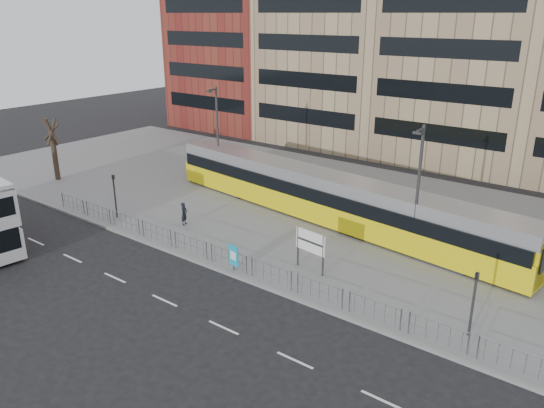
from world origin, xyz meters
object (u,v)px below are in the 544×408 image
Objects in this scene: ad_panel at (233,256)px; lamp_post_east at (418,188)px; tram at (327,197)px; lamp_post_west at (217,133)px; bare_tree at (49,116)px; traffic_light_east at (474,296)px; pedestrian at (184,214)px; station_sign at (311,244)px; traffic_light_west at (114,190)px.

ad_panel is 10.90m from lamp_post_east.
tram is at bearing 101.76° from ad_panel.
bare_tree is (-12.13, -7.16, 1.06)m from lamp_post_west.
traffic_light_east is (12.34, -8.01, 0.31)m from tram.
pedestrian is (-7.10, 3.07, -0.10)m from ad_panel.
ad_panel is 0.97× the size of pedestrian.
pedestrian is 15.31m from lamp_post_east.
station_sign is 0.32× the size of bare_tree.
traffic_light_west is at bearing -161.45° from lamp_post_east.
ad_panel is (-0.08, -9.58, -0.78)m from tram.
station_sign is at bearing -29.72° from lamp_post_west.
ad_panel is 0.21× the size of bare_tree.
lamp_post_west is (-4.10, 7.81, 3.62)m from pedestrian.
bare_tree is (-11.49, 2.57, 3.48)m from traffic_light_west.
traffic_light_west is 12.27m from bare_tree.
tram is 3.50× the size of lamp_post_west.
lamp_post_east is 1.07× the size of bare_tree.
tram is 24.44m from bare_tree.
lamp_post_west is 1.10× the size of bare_tree.
traffic_light_west is 24.27m from traffic_light_east.
pedestrian is 9.53m from lamp_post_west.
lamp_post_west is (-14.54, 8.30, 2.78)m from station_sign.
traffic_light_west is at bearing -173.31° from ad_panel.
bare_tree reaches higher than pedestrian.
ad_panel is 0.19× the size of lamp_post_east.
bare_tree is (-26.68, 1.14, 3.84)m from station_sign.
tram is 12.12× the size of station_sign.
station_sign is 0.30× the size of lamp_post_east.
lamp_post_west is at bearing 159.88° from traffic_light_east.
tram is at bearing 30.02° from traffic_light_west.
lamp_post_east reaches higher than bare_tree.
station_sign is (3.26, -7.00, -0.05)m from tram.
bare_tree reaches higher than station_sign.
traffic_light_west is 20.15m from lamp_post_east.
lamp_post_west reaches higher than tram.
traffic_light_east is at bearing -21.50° from lamp_post_west.
station_sign is at bearing 49.95° from ad_panel.
ad_panel is 0.19× the size of lamp_post_west.
traffic_light_west is 0.42× the size of bare_tree.
station_sign is 9.14m from traffic_light_east.
lamp_post_east is at bearing -90.87° from pedestrian.
pedestrian is at bearing 177.00° from traffic_light_east.
tram reaches higher than ad_panel.
station_sign is 0.75× the size of traffic_light_west.
ad_panel is at bearing -131.63° from pedestrian.
lamp_post_east reaches higher than ad_panel.
pedestrian is 16.91m from bare_tree.
tram is at bearing 163.68° from lamp_post_east.
tram is 9.62m from ad_panel.
pedestrian is (-7.18, -6.51, -0.88)m from tram.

